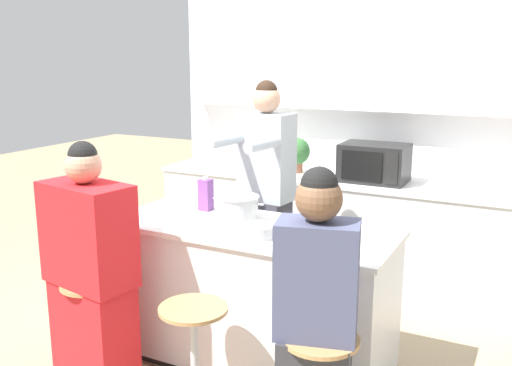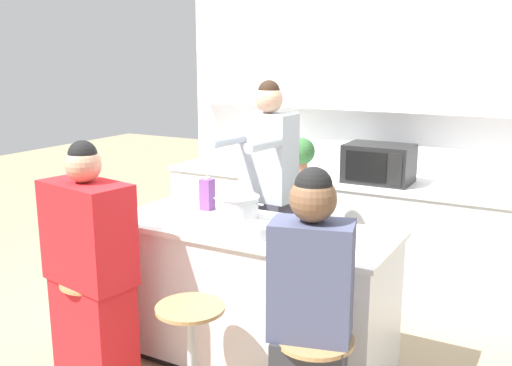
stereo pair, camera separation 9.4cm
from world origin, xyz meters
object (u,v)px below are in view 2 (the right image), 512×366
(fruit_bowl, at_px, (257,231))
(person_cooking, at_px, (268,204))
(cooking_pot, at_px, (238,208))
(microwave, at_px, (379,163))
(potted_plant, at_px, (301,153))
(coffee_cup_near, at_px, (299,223))
(juice_carton, at_px, (207,194))
(bar_stool_leftmost, at_px, (95,328))
(person_seated_near, at_px, (310,330))
(bar_stool_center, at_px, (191,359))
(banana_bunch, at_px, (339,241))
(person_wrapped_blanket, at_px, (91,274))
(kitchen_island, at_px, (250,295))

(fruit_bowl, bearing_deg, person_cooking, 113.44)
(fruit_bowl, bearing_deg, cooking_pot, 138.20)
(microwave, bearing_deg, potted_plant, 176.26)
(fruit_bowl, xyz_separation_m, coffee_cup_near, (0.16, 0.23, 0.01))
(coffee_cup_near, bearing_deg, juice_carton, 170.66)
(bar_stool_leftmost, distance_m, person_seated_near, 1.40)
(bar_stool_leftmost, xyz_separation_m, bar_stool_center, (0.70, -0.01, 0.00))
(banana_bunch, bearing_deg, juice_carton, 165.51)
(person_wrapped_blanket, xyz_separation_m, coffee_cup_near, (0.98, 0.70, 0.26))
(banana_bunch, height_order, microwave, microwave)
(person_wrapped_blanket, bearing_deg, coffee_cup_near, 45.59)
(person_cooking, relative_size, microwave, 3.36)
(fruit_bowl, height_order, juice_carton, juice_carton)
(fruit_bowl, bearing_deg, juice_carton, 148.28)
(person_seated_near, xyz_separation_m, fruit_bowl, (-0.54, 0.47, 0.27))
(bar_stool_center, height_order, person_cooking, person_cooking)
(fruit_bowl, relative_size, microwave, 0.39)
(person_wrapped_blanket, relative_size, cooking_pot, 4.16)
(bar_stool_center, height_order, person_wrapped_blanket, person_wrapped_blanket)
(person_wrapped_blanket, height_order, coffee_cup_near, person_wrapped_blanket)
(potted_plant, bearing_deg, microwave, -3.74)
(person_wrapped_blanket, xyz_separation_m, person_seated_near, (1.36, 0.00, -0.01))
(cooking_pot, bearing_deg, person_seated_near, -41.29)
(bar_stool_leftmost, distance_m, potted_plant, 2.31)
(banana_bunch, bearing_deg, potted_plant, 120.62)
(coffee_cup_near, distance_m, juice_carton, 0.73)
(bar_stool_leftmost, bearing_deg, coffee_cup_near, 34.83)
(bar_stool_leftmost, height_order, coffee_cup_near, coffee_cup_near)
(banana_bunch, relative_size, potted_plant, 0.57)
(microwave, bearing_deg, banana_bunch, -80.39)
(banana_bunch, distance_m, potted_plant, 1.89)
(coffee_cup_near, bearing_deg, person_wrapped_blanket, -144.61)
(person_wrapped_blanket, bearing_deg, juice_carton, 82.46)
(bar_stool_center, distance_m, banana_bunch, 1.00)
(kitchen_island, bearing_deg, potted_plant, 103.44)
(bar_stool_center, xyz_separation_m, coffee_cup_near, (0.29, 0.70, 0.60))
(person_cooking, distance_m, coffee_cup_near, 0.73)
(banana_bunch, bearing_deg, fruit_bowl, -169.38)
(person_wrapped_blanket, xyz_separation_m, fruit_bowl, (0.83, 0.47, 0.26))
(kitchen_island, xyz_separation_m, bar_stool_center, (0.00, -0.63, -0.12))
(person_wrapped_blanket, relative_size, person_seated_near, 1.01)
(person_seated_near, relative_size, potted_plant, 4.74)
(kitchen_island, height_order, cooking_pot, cooking_pot)
(bar_stool_leftmost, bearing_deg, juice_carton, 71.74)
(kitchen_island, relative_size, potted_plant, 5.75)
(bar_stool_center, height_order, microwave, microwave)
(person_cooking, bearing_deg, bar_stool_center, -74.60)
(person_wrapped_blanket, distance_m, juice_carton, 0.92)
(potted_plant, bearing_deg, bar_stool_center, -80.39)
(person_seated_near, xyz_separation_m, juice_carton, (-1.10, 0.82, 0.34))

